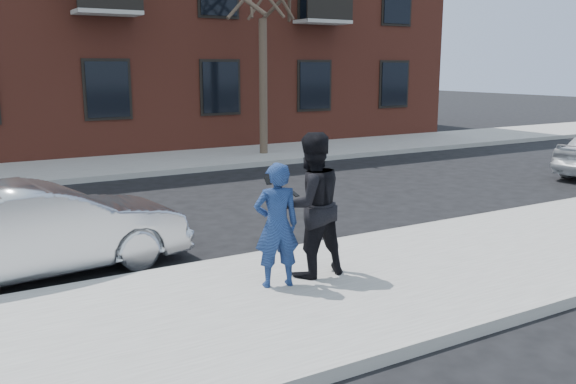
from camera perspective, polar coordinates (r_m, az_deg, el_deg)
ground at (r=8.37m, az=6.18°, el=-8.68°), size 100.00×100.00×0.00m
near_sidewalk at (r=8.15m, az=7.24°, el=-8.69°), size 50.00×3.50×0.15m
near_curb at (r=9.56m, az=0.64°, el=-5.51°), size 50.00×0.10×0.15m
far_sidewalk at (r=18.37m, az=-15.15°, el=2.42°), size 50.00×3.50×0.15m
far_curb at (r=16.66m, az=-13.49°, el=1.59°), size 50.00×0.10×0.15m
silver_sedan at (r=9.18m, az=-22.06°, el=-3.30°), size 4.16×1.85×1.33m
man_hoodie at (r=7.65m, az=-1.07°, el=-3.12°), size 0.65×0.55×1.60m
man_peacoat at (r=8.02m, az=2.17°, el=-1.22°), size 0.95×0.74×1.92m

